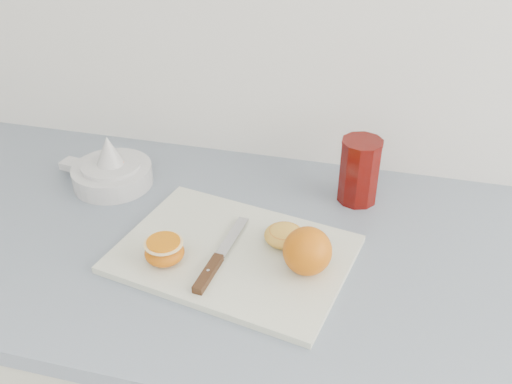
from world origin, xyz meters
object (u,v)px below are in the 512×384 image
half_orange (164,251)px  red_tumbler (359,173)px  cutting_board (234,254)px  citrus_juicer (111,171)px

half_orange → red_tumbler: size_ratio=0.51×
cutting_board → citrus_juicer: (-0.30, 0.16, 0.02)m
citrus_juicer → red_tumbler: size_ratio=1.58×
cutting_board → red_tumbler: red_tumbler is taller
half_orange → citrus_juicer: (-0.20, 0.21, -0.00)m
half_orange → citrus_juicer: 0.29m
red_tumbler → cutting_board: bearing=-128.8°
half_orange → red_tumbler: red_tumbler is taller
citrus_juicer → red_tumbler: bearing=7.6°
citrus_juicer → cutting_board: bearing=-28.3°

